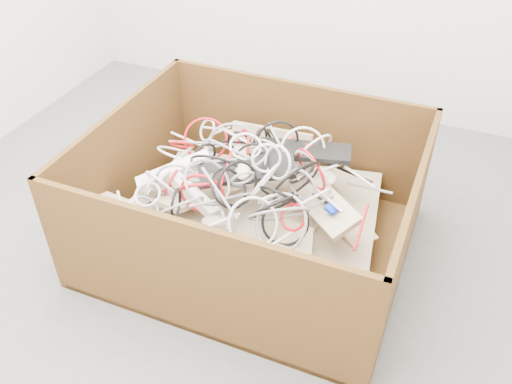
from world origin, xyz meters
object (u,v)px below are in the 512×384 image
at_px(power_strip_right, 194,195).
at_px(power_strip_left, 174,171).
at_px(vga_plug, 331,209).
at_px(cardboard_box, 250,221).

bearing_deg(power_strip_right, power_strip_left, 171.61).
bearing_deg(vga_plug, power_strip_right, -143.15).
relative_size(power_strip_left, power_strip_right, 1.23).
xyz_separation_m(power_strip_right, vga_plug, (0.56, 0.12, 0.01)).
bearing_deg(power_strip_right, cardboard_box, 62.65).
bearing_deg(vga_plug, cardboard_box, -160.12).
bearing_deg(vga_plug, power_strip_left, -152.93).
relative_size(cardboard_box, power_strip_right, 4.87).
xyz_separation_m(power_strip_left, vga_plug, (0.70, 0.03, -0.01)).
xyz_separation_m(cardboard_box, power_strip_left, (-0.33, -0.06, 0.23)).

